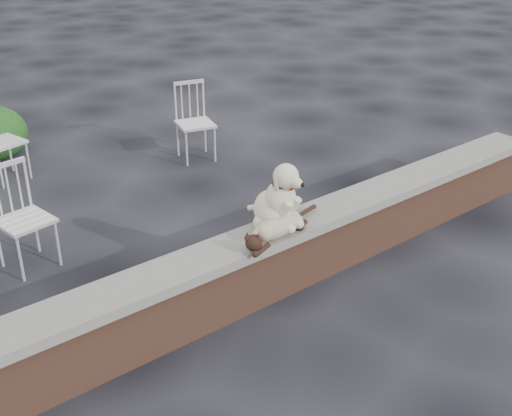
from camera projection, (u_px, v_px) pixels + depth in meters
ground at (302, 277)px, 5.60m from camera, size 60.00×60.00×0.00m
brick_wall at (303, 252)px, 5.48m from camera, size 6.00×0.30×0.50m
capstone at (304, 222)px, 5.35m from camera, size 6.20×0.40×0.08m
dog at (273, 194)px, 5.07m from camera, size 0.47×0.57×0.58m
cat at (278, 226)px, 5.01m from camera, size 1.14×0.47×0.19m
chair_e at (2, 141)px, 7.27m from camera, size 0.67×0.67×0.94m
chair_d at (195, 123)px, 7.84m from camera, size 0.69×0.69×0.94m
chair_b at (24, 219)px, 5.56m from camera, size 0.64×0.64×0.94m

